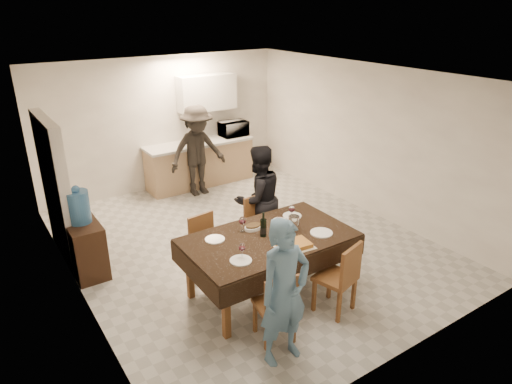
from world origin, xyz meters
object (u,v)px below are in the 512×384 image
console (85,247)px  water_pitcher (294,224)px  person_far (258,199)px  person_kitchen (198,151)px  savoury_tart (294,245)px  water_jug (78,207)px  dining_table (269,239)px  wine_bottle (263,224)px  microwave (233,129)px  person_near (284,293)px

console → water_pitcher: (2.17, -1.88, 0.54)m
person_far → person_kitchen: (0.25, 2.45, 0.06)m
water_pitcher → person_far: (0.20, 1.10, -0.10)m
savoury_tart → person_far: (0.45, 1.43, -0.03)m
water_jug → savoury_tart: (1.92, -2.21, -0.15)m
water_jug → savoury_tart: size_ratio=1.01×
savoury_tart → dining_table: bearing=104.7°
console → water_jug: size_ratio=1.86×
dining_table → wine_bottle: 0.21m
console → savoury_tart: 2.96m
dining_table → savoury_tart: bearing=-75.0°
dining_table → console: size_ratio=2.53×
microwave → person_near: bearing=64.1°
water_pitcher → savoury_tart: 0.42m
person_kitchen → microwave: bearing=22.6°
savoury_tart → person_kitchen: person_kitchen is taller
dining_table → person_far: (0.55, 1.05, 0.04)m
water_jug → person_near: 3.15m
microwave → person_near: (-2.43, -5.00, -0.26)m
person_near → person_far: 2.37m
console → person_kitchen: bearing=32.5°
wine_bottle → savoury_tart: 0.47m
person_far → savoury_tart: bearing=71.6°
water_pitcher → microwave: microwave is taller
water_jug → person_near: (1.27, -2.88, -0.18)m
console → savoury_tart: size_ratio=1.88×
water_jug → person_kitchen: 3.11m
savoury_tart → microwave: size_ratio=0.78×
wine_bottle → water_pitcher: bearing=-14.0°
water_pitcher → savoury_tart: bearing=-127.1°
person_near → person_far: person_far is taller
microwave → water_jug: bearing=29.8°
console → person_far: person_far is taller
dining_table → water_pitcher: (0.35, -0.05, 0.14)m
water_jug → wine_bottle: bearing=-45.1°
savoury_tart → person_far: 1.50m
water_jug → console: bearing=0.0°
person_far → person_kitchen: person_kitchen is taller
water_jug → savoury_tart: 2.93m
console → microwave: bearing=29.8°
dining_table → wine_bottle: bearing=135.3°
person_near → person_far: (1.10, 2.10, 0.01)m
dining_table → microwave: microwave is taller
wine_bottle → person_near: bearing=-114.4°
dining_table → water_jug: 2.59m
wine_bottle → water_pitcher: size_ratio=1.56×
microwave → person_kitchen: 1.19m
savoury_tart → person_far: person_far is taller
console → person_near: person_near is taller
microwave → console: bearing=29.8°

